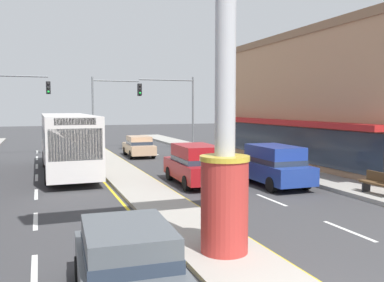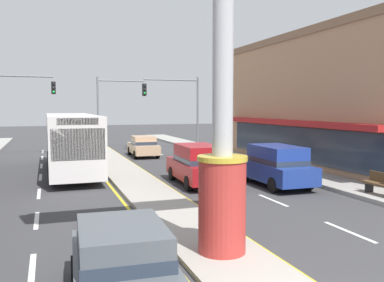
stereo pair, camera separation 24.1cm
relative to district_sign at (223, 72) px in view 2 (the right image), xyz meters
The scene contains 14 objects.
median_strip 14.56m from the district_sign, 90.00° to the left, with size 2.18×52.00×0.14m, color #A39E93.
sidewalk_right 15.46m from the district_sign, 53.23° to the left, with size 2.36×60.00×0.18m, color #9E9B93.
lane_markings 13.30m from the district_sign, 90.00° to the left, with size 8.92×52.00×0.01m.
district_sign is the anchor object (origin of this frame).
storefront_right 18.95m from the district_sign, 41.84° to the left, with size 9.03×18.90×8.23m.
traffic_light_left_side 24.24m from the district_sign, 105.12° to the left, with size 4.86×0.46×6.20m.
traffic_light_right_side 24.67m from the district_sign, 75.15° to the left, with size 4.86×0.46×6.20m.
traffic_light_median_far 26.51m from the district_sign, 86.55° to the left, with size 4.20×0.46×6.20m.
bus_near_right_lane 15.46m from the district_sign, 100.35° to the left, with size 2.60×11.21×3.26m.
suv_far_right_lane 10.25m from the district_sign, 73.48° to the left, with size 2.09×4.67×1.90m.
sedan_near_left_lane 21.54m from the district_sign, 82.59° to the left, with size 1.96×4.36×1.53m.
suv_mid_left_lane 10.37m from the district_sign, 51.75° to the left, with size 2.01×4.62×1.90m.
sedan_far_left_oncoming 4.96m from the district_sign, 146.97° to the right, with size 1.99×4.38×1.53m.
street_bench 10.11m from the district_sign, 23.72° to the left, with size 0.48×1.60×0.88m.
Camera 2 is at (-3.97, -4.99, 3.69)m, focal length 38.77 mm.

